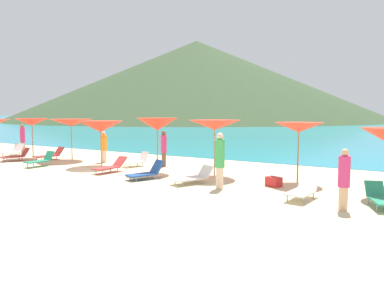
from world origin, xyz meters
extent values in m
cube|color=beige|center=(0.00, 10.00, -0.15)|extent=(50.00, 100.00, 0.30)
cube|color=teal|center=(0.00, 226.84, 0.01)|extent=(650.00, 440.00, 0.02)
cone|color=#384C2D|center=(-52.18, 97.81, 13.76)|extent=(124.88, 124.88, 27.53)
cylinder|color=#9E7F59|center=(-7.39, 1.94, 1.09)|extent=(0.05, 0.05, 2.18)
cone|color=red|center=(-7.39, 1.94, 2.07)|extent=(1.88, 1.88, 0.41)
sphere|color=#9E7F59|center=(-7.39, 1.94, 2.21)|extent=(0.07, 0.07, 0.07)
cylinder|color=#9E7F59|center=(-4.73, 2.47, 1.08)|extent=(0.05, 0.05, 2.16)
cone|color=red|center=(-4.73, 2.47, 2.07)|extent=(2.54, 2.54, 0.38)
sphere|color=#9E7F59|center=(-4.73, 2.47, 2.19)|extent=(0.07, 0.07, 0.07)
cylinder|color=#9E7F59|center=(-1.74, 1.72, 1.03)|extent=(0.05, 0.05, 2.07)
cone|color=red|center=(-1.74, 1.72, 1.93)|extent=(2.35, 2.35, 0.54)
sphere|color=#9E7F59|center=(-1.74, 1.72, 2.10)|extent=(0.07, 0.07, 0.07)
cylinder|color=#9E7F59|center=(1.69, 1.68, 1.12)|extent=(0.05, 0.05, 2.24)
cone|color=red|center=(1.69, 1.68, 2.10)|extent=(1.84, 1.84, 0.55)
sphere|color=#9E7F59|center=(1.69, 1.68, 2.27)|extent=(0.07, 0.07, 0.07)
cylinder|color=#9E7F59|center=(4.28, 2.09, 1.10)|extent=(0.05, 0.05, 2.20)
cone|color=red|center=(4.28, 2.09, 2.10)|extent=(2.15, 2.15, 0.41)
sphere|color=#9E7F59|center=(4.28, 2.09, 2.23)|extent=(0.07, 0.07, 0.07)
cylinder|color=#9E7F59|center=(7.55, 2.51, 1.08)|extent=(0.06, 0.06, 2.15)
cone|color=red|center=(7.55, 2.51, 2.06)|extent=(1.86, 1.86, 0.37)
sphere|color=#9E7F59|center=(7.55, 2.51, 2.18)|extent=(0.07, 0.07, 0.07)
cube|color=white|center=(8.33, -0.24, 0.24)|extent=(0.73, 1.13, 0.05)
cube|color=white|center=(8.42, 0.46, 0.40)|extent=(0.62, 0.45, 0.36)
cylinder|color=gray|center=(8.04, -0.53, 0.11)|extent=(0.04, 0.04, 0.21)
cylinder|color=gray|center=(8.55, -0.59, 0.11)|extent=(0.04, 0.04, 0.21)
cylinder|color=gray|center=(8.13, 0.21, 0.11)|extent=(0.04, 0.04, 0.21)
cylinder|color=gray|center=(8.64, 0.14, 0.11)|extent=(0.04, 0.04, 0.21)
cube|color=#268C66|center=(10.47, -0.04, 0.23)|extent=(0.86, 1.20, 0.05)
cube|color=#268C66|center=(10.23, 0.61, 0.42)|extent=(0.58, 0.48, 0.41)
cylinder|color=gray|center=(10.37, -0.43, 0.10)|extent=(0.04, 0.04, 0.20)
cylinder|color=gray|center=(10.11, 0.28, 0.10)|extent=(0.04, 0.04, 0.20)
cube|color=#A53333|center=(-0.05, 0.31, 0.22)|extent=(0.68, 1.19, 0.05)
cube|color=#A53333|center=(0.05, 1.08, 0.42)|extent=(0.57, 0.51, 0.44)
cylinder|color=gray|center=(-0.32, -0.02, 0.10)|extent=(0.04, 0.04, 0.20)
cylinder|color=gray|center=(0.14, -0.08, 0.10)|extent=(0.04, 0.04, 0.20)
cylinder|color=gray|center=(-0.22, 0.77, 0.10)|extent=(0.04, 0.04, 0.20)
cylinder|color=gray|center=(0.24, 0.72, 0.10)|extent=(0.04, 0.04, 0.20)
cube|color=#A53333|center=(-7.14, 0.50, 0.23)|extent=(0.92, 1.23, 0.05)
cube|color=#A53333|center=(-6.93, 1.16, 0.45)|extent=(0.66, 0.49, 0.46)
cylinder|color=gray|center=(-7.49, 0.25, 0.10)|extent=(0.04, 0.04, 0.20)
cylinder|color=gray|center=(-6.98, 0.10, 0.10)|extent=(0.04, 0.04, 0.20)
cylinder|color=gray|center=(-7.26, 0.99, 0.10)|extent=(0.04, 0.04, 0.20)
cylinder|color=gray|center=(-6.76, 0.83, 0.10)|extent=(0.04, 0.04, 0.20)
cube|color=white|center=(4.22, 0.14, 0.20)|extent=(1.11, 1.41, 0.05)
cube|color=white|center=(4.55, 0.85, 0.40)|extent=(0.69, 0.56, 0.43)
cylinder|color=gray|center=(3.80, -0.11, 0.09)|extent=(0.04, 0.04, 0.18)
cylinder|color=gray|center=(4.29, -0.34, 0.09)|extent=(0.04, 0.04, 0.18)
cylinder|color=gray|center=(4.18, 0.69, 0.09)|extent=(0.04, 0.04, 0.18)
cylinder|color=gray|center=(4.66, 0.46, 0.09)|extent=(0.04, 0.04, 0.18)
cube|color=#1E478C|center=(2.18, -0.07, 0.19)|extent=(1.01, 1.26, 0.05)
cube|color=#1E478C|center=(2.46, 0.59, 0.44)|extent=(0.69, 0.57, 0.53)
cylinder|color=gray|center=(1.80, -0.28, 0.08)|extent=(0.04, 0.04, 0.17)
cylinder|color=gray|center=(2.29, -0.49, 0.08)|extent=(0.04, 0.04, 0.17)
cylinder|color=gray|center=(2.11, 0.43, 0.08)|extent=(0.04, 0.04, 0.17)
cylinder|color=gray|center=(2.59, 0.23, 0.08)|extent=(0.04, 0.04, 0.17)
cube|color=#268C66|center=(-4.19, -0.09, 0.26)|extent=(0.60, 1.10, 0.05)
cube|color=#268C66|center=(-4.17, 0.57, 0.47)|extent=(0.55, 0.32, 0.46)
cylinder|color=gray|center=(-4.44, -0.42, 0.12)|extent=(0.04, 0.04, 0.23)
cylinder|color=gray|center=(-3.96, -0.43, 0.12)|extent=(0.04, 0.04, 0.23)
cylinder|color=gray|center=(-4.42, 0.34, 0.12)|extent=(0.04, 0.04, 0.23)
cylinder|color=gray|center=(-3.94, 0.32, 0.12)|extent=(0.04, 0.04, 0.23)
cube|color=#A53333|center=(-5.92, 1.69, 0.22)|extent=(0.85, 1.32, 0.05)
cube|color=#A53333|center=(-5.77, 2.46, 0.44)|extent=(0.66, 0.48, 0.47)
cylinder|color=gray|center=(-6.26, 1.36, 0.10)|extent=(0.04, 0.04, 0.20)
cylinder|color=gray|center=(-5.73, 1.26, 0.10)|extent=(0.04, 0.04, 0.20)
cylinder|color=gray|center=(-6.10, 2.20, 0.10)|extent=(0.04, 0.04, 0.20)
cylinder|color=gray|center=(-5.57, 2.10, 0.10)|extent=(0.04, 0.04, 0.20)
cube|color=white|center=(-0.25, 2.32, 0.22)|extent=(0.88, 1.14, 0.05)
cube|color=white|center=(-0.04, 2.89, 0.45)|extent=(0.60, 0.43, 0.48)
cylinder|color=gray|center=(-0.58, 2.12, 0.10)|extent=(0.04, 0.04, 0.19)
cylinder|color=gray|center=(-0.12, 1.95, 0.10)|extent=(0.04, 0.04, 0.19)
cylinder|color=gray|center=(-0.35, 2.78, 0.10)|extent=(0.04, 0.04, 0.19)
cylinder|color=gray|center=(0.12, 2.61, 0.10)|extent=(0.04, 0.04, 0.19)
cube|color=white|center=(-9.38, 1.82, 0.21)|extent=(0.97, 1.27, 0.05)
cube|color=white|center=(-9.63, 2.50, 0.44)|extent=(0.68, 0.56, 0.50)
cylinder|color=gray|center=(-9.50, 1.40, 0.09)|extent=(0.04, 0.04, 0.18)
cylinder|color=gray|center=(-9.01, 1.58, 0.09)|extent=(0.04, 0.04, 0.18)
cylinder|color=gray|center=(-9.78, 2.14, 0.09)|extent=(0.04, 0.04, 0.18)
cylinder|color=gray|center=(-9.28, 2.32, 0.09)|extent=(0.04, 0.04, 0.18)
cylinder|color=#DBAA84|center=(9.58, -0.72, 0.32)|extent=(0.23, 0.23, 0.64)
cylinder|color=#D83372|center=(9.58, -0.72, 1.05)|extent=(0.30, 0.30, 0.83)
sphere|color=#DBAA84|center=(9.58, -0.72, 1.55)|extent=(0.21, 0.21, 0.21)
cylinder|color=#A3704C|center=(-10.02, 3.07, 0.36)|extent=(0.23, 0.23, 0.73)
cylinder|color=#D83372|center=(-10.02, 3.07, 1.20)|extent=(0.30, 0.30, 0.95)
sphere|color=#A3704C|center=(-10.02, 3.07, 1.78)|extent=(0.24, 0.24, 0.24)
cylinder|color=beige|center=(5.54, 0.03, 0.37)|extent=(0.25, 0.25, 0.74)
cylinder|color=#3FB259|center=(5.54, 0.03, 1.22)|extent=(0.34, 0.34, 0.96)
sphere|color=beige|center=(5.54, 0.03, 1.80)|extent=(0.24, 0.24, 0.24)
cylinder|color=brown|center=(0.99, 3.13, 0.33)|extent=(0.21, 0.21, 0.67)
cylinder|color=#D83372|center=(0.99, 3.13, 1.10)|extent=(0.28, 0.28, 0.87)
sphere|color=brown|center=(0.99, 3.13, 1.63)|extent=(0.22, 0.22, 0.22)
cylinder|color=beige|center=(-2.54, 2.70, 0.31)|extent=(0.26, 0.26, 0.63)
cylinder|color=orange|center=(-2.54, 2.70, 1.04)|extent=(0.34, 0.34, 0.82)
sphere|color=beige|center=(-2.54, 2.70, 1.54)|extent=(0.20, 0.20, 0.20)
cube|color=red|center=(7.03, 1.33, 0.17)|extent=(0.60, 0.52, 0.34)
camera|label=1|loc=(10.87, -10.72, 2.60)|focal=33.11mm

